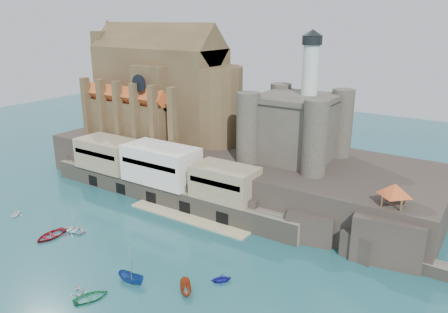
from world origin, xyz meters
The scene contains 15 objects.
ground centered at (0.00, 0.00, 0.00)m, with size 300.00×300.00×0.00m, color #194C52.
promontory centered at (-0.19, 39.37, 4.92)m, with size 100.00×36.00×10.00m.
quay centered at (-10.19, 23.07, 6.07)m, with size 70.00×12.00×13.05m.
church centered at (-24.13, 41.85, 22.13)m, with size 47.00×25.93×30.51m.
castle_keep centered at (16.08, 41.08, 18.31)m, with size 21.20×21.20×29.30m.
rock_outcrop centered at (42.00, 25.84, 4.02)m, with size 14.50×10.50×8.70m.
pavilion centered at (42.00, 26.00, 12.73)m, with size 6.40×6.40×5.40m.
boat_0 centered at (-15.63, -3.67, 0.00)m, with size 4.69×1.36×6.57m, color maroon.
boat_1 centered at (4.14, -12.82, 0.00)m, with size 2.84×1.73×3.29m, color silver.
boat_2 centered at (8.96, -5.99, 0.00)m, with size 1.95×2.00×5.18m, color navy.
boat_3 centered at (6.95, -12.68, 0.00)m, with size 3.89×1.13×5.44m, color #1C7C42.
boat_4 centered at (-30.58, -1.76, 0.00)m, with size 2.87×1.75×3.33m, color white.
boat_5 centered at (18.06, -3.14, 0.00)m, with size 1.73×1.77×4.59m, color #973A19.
boat_6 centered at (-13.96, 0.49, 0.00)m, with size 4.03×1.17×5.65m, color silver.
boat_7 centered at (21.29, 2.29, 0.00)m, with size 2.93×1.79×3.39m, color navy.
Camera 1 is at (56.09, -49.59, 41.74)m, focal length 35.00 mm.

